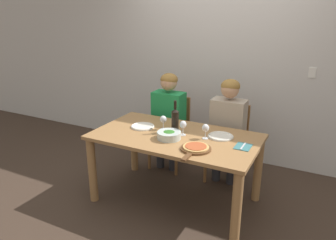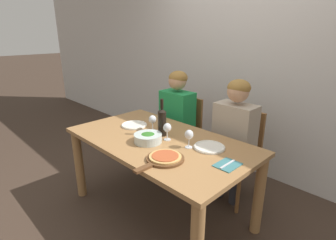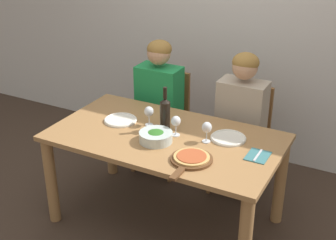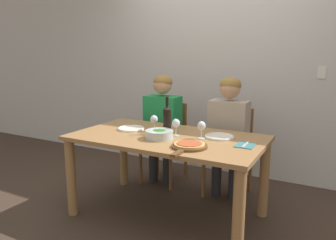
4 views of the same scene
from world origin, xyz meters
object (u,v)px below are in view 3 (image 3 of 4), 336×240
wine_glass_centre (176,122)px  pizza_on_board (191,159)px  person_woman (158,95)px  fork_on_napkin (258,156)px  chair_left (164,117)px  wine_bottle (165,113)px  person_man (241,112)px  broccoli_bowl (156,137)px  chair_right (243,134)px  wine_glass_right (207,128)px  dinner_plate_left (120,120)px  dinner_plate_right (228,138)px  wine_glass_left (149,112)px

wine_glass_centre → pizza_on_board: bearing=-47.8°
person_woman → fork_on_napkin: size_ratio=6.78×
person_woman → fork_on_napkin: 1.27m
chair_left → fork_on_napkin: bearing=-34.0°
wine_bottle → person_man: bearing=56.6°
chair_left → broccoli_bowl: 1.01m
person_man → wine_glass_centre: size_ratio=8.08×
chair_right → broccoli_bowl: chair_right is taller
person_woman → fork_on_napkin: bearing=-29.9°
person_woman → wine_bottle: bearing=-56.8°
chair_right → person_man: (0.00, -0.11, 0.25)m
wine_glass_right → dinner_plate_left: bearing=179.8°
dinner_plate_right → broccoli_bowl: bearing=-148.2°
person_man → wine_glass_centre: bearing=-113.7°
chair_left → wine_bottle: (0.38, -0.69, 0.39)m
wine_bottle → pizza_on_board: 0.50m
person_woman → wine_glass_centre: person_woman is taller
chair_right → wine_glass_right: (-0.04, -0.72, 0.36)m
chair_left → wine_bottle: bearing=-61.2°
dinner_plate_right → pizza_on_board: bearing=-104.4°
person_man → fork_on_napkin: (0.35, -0.63, 0.01)m
person_man → dinner_plate_left: person_man is taller
wine_glass_left → wine_glass_right: 0.49m
broccoli_bowl → dinner_plate_right: 0.51m
dinner_plate_left → wine_glass_left: wine_glass_left is taller
wine_glass_left → wine_glass_centre: (0.25, -0.06, 0.00)m
chair_left → wine_glass_right: wine_glass_right is taller
pizza_on_board → person_man: bearing=88.8°
broccoli_bowl → dinner_plate_left: broccoli_bowl is taller
dinner_plate_left → wine_glass_right: bearing=-0.2°
dinner_plate_left → chair_left: bearing=90.4°
chair_left → dinner_plate_left: chair_left is taller
fork_on_napkin → dinner_plate_right: bearing=152.1°
chair_left → fork_on_napkin: (1.10, -0.74, 0.26)m
person_woman → wine_bottle: size_ratio=3.65×
dinner_plate_right → fork_on_napkin: bearing=-27.9°
wine_glass_right → broccoli_bowl: bearing=-153.1°
wine_bottle → dinner_plate_left: (-0.37, -0.03, -0.12)m
wine_bottle → fork_on_napkin: bearing=-4.6°
person_woman → chair_right: bearing=8.2°
person_man → wine_glass_right: person_man is taller
person_woman → person_man: (0.76, 0.00, 0.00)m
wine_glass_left → chair_right: bearing=52.1°
chair_left → person_man: person_man is taller
dinner_plate_left → wine_glass_left: 0.25m
person_woman → wine_glass_centre: (0.49, -0.62, 0.11)m
person_man → wine_glass_right: (-0.04, -0.61, 0.11)m
wine_glass_right → wine_glass_centre: (-0.23, -0.01, 0.00)m
wine_bottle → wine_glass_centre: bearing=-20.9°
chair_right → pizza_on_board: size_ratio=2.14×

